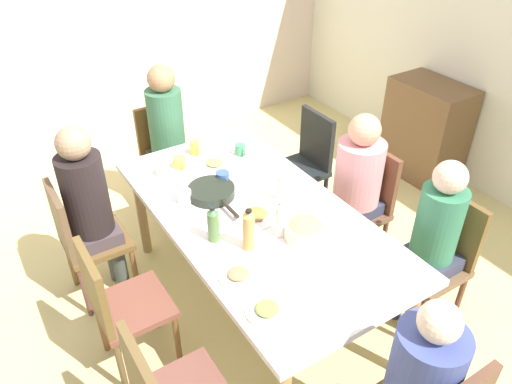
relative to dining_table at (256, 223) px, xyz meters
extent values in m
plane|color=#CDC17E|center=(0.00, 0.00, -0.70)|extent=(6.31, 6.31, 0.00)
cube|color=beige|center=(-2.69, 0.00, 0.60)|extent=(0.12, 5.18, 2.60)
cube|color=white|center=(0.00, 0.00, 0.06)|extent=(2.02, 1.04, 0.04)
cylinder|color=#A58556|center=(-0.91, -0.42, -0.33)|extent=(0.07, 0.07, 0.73)
cylinder|color=#A6854A|center=(-0.91, 0.42, -0.33)|extent=(0.07, 0.07, 0.73)
cylinder|color=#AD7649|center=(0.91, 0.42, -0.33)|extent=(0.07, 0.07, 0.73)
cube|color=brown|center=(0.00, 0.82, -0.26)|extent=(0.40, 0.40, 0.04)
cylinder|color=brown|center=(0.17, 0.99, -0.48)|extent=(0.04, 0.04, 0.43)
cylinder|color=brown|center=(-0.17, 0.99, -0.48)|extent=(0.04, 0.04, 0.43)
cylinder|color=brown|center=(0.17, 0.65, -0.48)|extent=(0.04, 0.04, 0.43)
cylinder|color=brown|center=(-0.17, 0.65, -0.48)|extent=(0.04, 0.04, 0.43)
cube|color=brown|center=(0.00, 1.00, -0.02)|extent=(0.38, 0.04, 0.45)
cylinder|color=#333446|center=(0.08, 0.72, -0.47)|extent=(0.09, 0.09, 0.45)
cylinder|color=#2C3644|center=(-0.08, 0.72, -0.47)|extent=(0.09, 0.09, 0.45)
cube|color=#333850|center=(0.00, 0.82, -0.20)|extent=(0.30, 0.30, 0.10)
cylinder|color=pink|center=(0.00, 0.82, 0.08)|extent=(0.32, 0.32, 0.45)
sphere|color=tan|center=(0.00, 0.82, 0.40)|extent=(0.21, 0.21, 0.21)
cube|color=brown|center=(-1.31, 0.00, -0.26)|extent=(0.40, 0.40, 0.04)
cylinder|color=brown|center=(-1.48, 0.17, -0.48)|extent=(0.04, 0.04, 0.43)
cylinder|color=brown|center=(-1.48, -0.17, -0.48)|extent=(0.04, 0.04, 0.43)
cylinder|color=brown|center=(-1.14, 0.17, -0.48)|extent=(0.04, 0.04, 0.43)
cylinder|color=brown|center=(-1.14, -0.17, -0.48)|extent=(0.04, 0.04, 0.43)
cube|color=brown|center=(-1.49, 0.00, -0.02)|extent=(0.04, 0.38, 0.45)
cylinder|color=brown|center=(-1.21, 0.08, -0.47)|extent=(0.09, 0.09, 0.45)
cylinder|color=brown|center=(-1.21, -0.08, -0.47)|extent=(0.09, 0.09, 0.45)
cube|color=#545341|center=(-1.31, 0.00, -0.20)|extent=(0.30, 0.30, 0.10)
cylinder|color=#376B4B|center=(-1.31, 0.00, 0.12)|extent=(0.28, 0.28, 0.54)
sphere|color=#AC7C54|center=(-1.31, 0.00, 0.49)|extent=(0.21, 0.21, 0.21)
cube|color=brown|center=(0.00, -0.82, -0.26)|extent=(0.40, 0.40, 0.04)
cylinder|color=brown|center=(-0.17, -0.99, -0.48)|extent=(0.04, 0.04, 0.43)
cylinder|color=brown|center=(0.17, -0.99, -0.48)|extent=(0.04, 0.04, 0.43)
cylinder|color=brown|center=(-0.17, -0.65, -0.48)|extent=(0.04, 0.04, 0.43)
cylinder|color=brown|center=(0.17, -0.65, -0.48)|extent=(0.04, 0.04, 0.43)
cube|color=brown|center=(0.00, -1.00, -0.02)|extent=(0.38, 0.04, 0.45)
cube|color=brown|center=(0.67, 0.82, -0.26)|extent=(0.40, 0.40, 0.04)
cylinder|color=brown|center=(0.84, 0.99, -0.48)|extent=(0.04, 0.04, 0.43)
cylinder|color=brown|center=(0.50, 0.99, -0.48)|extent=(0.04, 0.04, 0.43)
cylinder|color=brown|center=(0.84, 0.65, -0.48)|extent=(0.04, 0.04, 0.43)
cylinder|color=brown|center=(0.50, 0.65, -0.48)|extent=(0.04, 0.04, 0.43)
cube|color=brown|center=(0.67, 1.00, -0.02)|extent=(0.38, 0.04, 0.45)
cylinder|color=#2E3044|center=(0.75, 0.72, -0.47)|extent=(0.09, 0.09, 0.45)
cylinder|color=#322D51|center=(0.59, 0.72, -0.47)|extent=(0.09, 0.09, 0.45)
cube|color=#35374C|center=(0.67, 0.82, -0.20)|extent=(0.30, 0.30, 0.10)
cylinder|color=#337654|center=(0.67, 0.82, 0.09)|extent=(0.26, 0.26, 0.47)
sphere|color=beige|center=(0.67, 0.82, 0.41)|extent=(0.19, 0.19, 0.19)
cylinder|color=brown|center=(0.50, -0.65, -0.48)|extent=(0.04, 0.04, 0.43)
cube|color=black|center=(-0.67, 0.82, -0.26)|extent=(0.40, 0.40, 0.04)
cylinder|color=black|center=(-0.50, 0.99, -0.48)|extent=(0.04, 0.04, 0.43)
cylinder|color=black|center=(-0.84, 0.99, -0.48)|extent=(0.04, 0.04, 0.43)
cylinder|color=black|center=(-0.50, 0.65, -0.48)|extent=(0.04, 0.04, 0.43)
cylinder|color=black|center=(-0.84, 0.65, -0.48)|extent=(0.04, 0.04, 0.43)
cube|color=black|center=(-0.67, 1.00, -0.02)|extent=(0.38, 0.04, 0.45)
cylinder|color=#414E91|center=(1.31, 0.00, 0.08)|extent=(0.30, 0.30, 0.45)
sphere|color=beige|center=(1.31, 0.00, 0.38)|extent=(0.17, 0.17, 0.17)
cube|color=brown|center=(-0.67, -0.82, -0.26)|extent=(0.40, 0.40, 0.04)
cylinder|color=brown|center=(-0.84, -0.99, -0.48)|extent=(0.04, 0.04, 0.43)
cylinder|color=brown|center=(-0.50, -0.99, -0.48)|extent=(0.04, 0.04, 0.43)
cylinder|color=brown|center=(-0.84, -0.65, -0.48)|extent=(0.04, 0.04, 0.43)
cylinder|color=brown|center=(-0.50, -0.65, -0.48)|extent=(0.04, 0.04, 0.43)
cube|color=brown|center=(-0.67, -1.00, -0.02)|extent=(0.38, 0.04, 0.45)
cylinder|color=#3F4442|center=(-0.75, -0.72, -0.47)|extent=(0.09, 0.09, 0.45)
cylinder|color=#3F4642|center=(-0.59, -0.72, -0.47)|extent=(0.09, 0.09, 0.45)
cube|color=#453A3E|center=(-0.67, -0.82, -0.20)|extent=(0.30, 0.30, 0.10)
cylinder|color=black|center=(-0.67, -0.82, 0.12)|extent=(0.28, 0.28, 0.53)
sphere|color=#A08264|center=(-0.67, -0.82, 0.48)|extent=(0.21, 0.21, 0.21)
cylinder|color=silver|center=(0.69, -0.38, 0.08)|extent=(0.21, 0.21, 0.01)
ellipsoid|color=olive|center=(0.69, -0.38, 0.10)|extent=(0.11, 0.11, 0.02)
cylinder|color=beige|center=(-0.61, 0.05, 0.08)|extent=(0.20, 0.20, 0.01)
ellipsoid|color=tan|center=(-0.61, 0.05, 0.10)|extent=(0.11, 0.11, 0.02)
cylinder|color=white|center=(0.42, -0.37, 0.08)|extent=(0.20, 0.20, 0.01)
ellipsoid|color=#C87753|center=(0.42, -0.37, 0.10)|extent=(0.11, 0.11, 0.02)
cylinder|color=white|center=(0.04, -0.03, 0.08)|extent=(0.25, 0.25, 0.01)
ellipsoid|color=#9F6F38|center=(0.04, -0.03, 0.10)|extent=(0.14, 0.14, 0.02)
cylinder|color=beige|center=(0.34, 0.11, 0.12)|extent=(0.24, 0.24, 0.08)
ellipsoid|color=tan|center=(0.34, 0.11, 0.16)|extent=(0.19, 0.19, 0.04)
cylinder|color=black|center=(-0.30, -0.14, 0.11)|extent=(0.30, 0.30, 0.06)
cylinder|color=black|center=(-0.06, -0.14, 0.12)|extent=(0.18, 0.02, 0.02)
cylinder|color=#385594|center=(-0.39, -0.01, 0.12)|extent=(0.09, 0.09, 0.08)
torus|color=#326197|center=(-0.33, -0.01, 0.12)|extent=(0.05, 0.01, 0.05)
cylinder|color=#E6BE4E|center=(-0.72, -0.16, 0.11)|extent=(0.09, 0.09, 0.08)
torus|color=#ECC047|center=(-0.67, -0.16, 0.11)|extent=(0.05, 0.01, 0.05)
cylinder|color=#EAC449|center=(-0.83, 0.01, 0.13)|extent=(0.07, 0.07, 0.10)
torus|color=#E9C74B|center=(-0.78, 0.01, 0.13)|extent=(0.05, 0.01, 0.05)
cylinder|color=white|center=(-0.69, -0.30, 0.11)|extent=(0.08, 0.08, 0.07)
torus|color=white|center=(-0.64, -0.30, 0.11)|extent=(0.05, 0.01, 0.05)
cylinder|color=#418F5E|center=(-0.65, 0.28, 0.12)|extent=(0.07, 0.07, 0.08)
torus|color=#4C8F69|center=(-0.60, 0.28, 0.12)|extent=(0.05, 0.01, 0.05)
cylinder|color=white|center=(-0.33, -0.31, 0.12)|extent=(0.09, 0.09, 0.08)
torus|color=white|center=(-0.27, -0.31, 0.12)|extent=(0.05, 0.01, 0.05)
cylinder|color=silver|center=(-0.03, 0.20, 0.16)|extent=(0.05, 0.05, 0.17)
cone|color=#EFE5C8|center=(-0.03, 0.20, 0.26)|extent=(0.05, 0.05, 0.03)
cylinder|color=white|center=(-0.03, 0.20, 0.28)|extent=(0.03, 0.03, 0.01)
cylinder|color=#52763F|center=(0.09, -0.33, 0.17)|extent=(0.07, 0.07, 0.19)
cone|color=#42793F|center=(0.09, -0.33, 0.28)|extent=(0.06, 0.06, 0.03)
cylinder|color=black|center=(0.09, -0.33, 0.30)|extent=(0.03, 0.03, 0.01)
cylinder|color=tan|center=(0.25, -0.21, 0.18)|extent=(0.07, 0.07, 0.22)
cone|color=tan|center=(0.25, -0.21, 0.31)|extent=(0.06, 0.06, 0.03)
cylinder|color=black|center=(0.25, -0.21, 0.33)|extent=(0.03, 0.03, 0.01)
cylinder|color=silver|center=(0.25, 0.01, 0.17)|extent=(0.07, 0.07, 0.19)
cone|color=silver|center=(0.25, 0.01, 0.29)|extent=(0.06, 0.06, 0.03)
cylinder|color=silver|center=(0.25, 0.01, 0.31)|extent=(0.03, 0.03, 0.01)
cube|color=brown|center=(-0.60, 2.23, -0.25)|extent=(0.70, 0.44, 0.90)
camera|label=1|loc=(2.01, -1.28, 1.86)|focal=34.69mm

